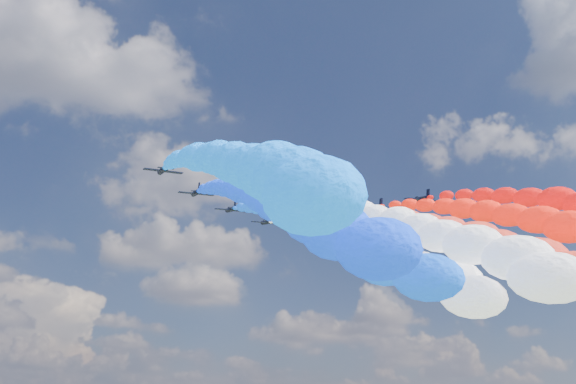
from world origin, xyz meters
name	(u,v)px	position (x,y,z in m)	size (l,w,h in m)	color
jet_0	(163,170)	(-31.11, -7.54, 93.75)	(8.11, 10.87, 2.40)	black
trail_0	(205,175)	(-31.11, -57.50, 75.47)	(6.38, 97.29, 40.98)	#0B6CFE
jet_1	(196,193)	(-21.82, 5.29, 93.75)	(8.11, 10.87, 2.40)	black
trail_1	(248,207)	(-21.82, -44.67, 75.47)	(6.38, 97.29, 40.98)	#0C38EC
jet_2	(231,209)	(-11.20, 15.55, 93.75)	(8.11, 10.87, 2.40)	black
trail_2	(293,230)	(-11.20, -34.42, 75.47)	(6.38, 97.29, 40.98)	blue
jet_3	(284,208)	(0.96, 10.42, 93.75)	(8.11, 10.87, 2.40)	black
trail_3	(369,228)	(0.96, -39.54, 75.47)	(6.38, 97.29, 40.98)	white
jet_4	(267,222)	(0.31, 23.82, 93.75)	(8.11, 10.87, 2.40)	black
trail_4	(337,245)	(0.31, -26.14, 75.47)	(6.38, 97.29, 40.98)	white
jet_5	(320,215)	(11.48, 13.03, 93.75)	(8.11, 10.87, 2.40)	black
trail_5	(417,236)	(11.48, -36.93, 75.47)	(6.38, 97.29, 40.98)	red
jet_6	(374,208)	(22.02, 3.54, 93.75)	(8.11, 10.87, 2.40)	black
trail_6	(498,227)	(22.02, -46.42, 75.47)	(6.38, 97.29, 40.98)	red
jet_7	(421,199)	(29.75, -6.07, 93.75)	(8.11, 10.87, 2.40)	black
trail_7	(574,216)	(29.75, -56.03, 75.47)	(6.38, 97.29, 40.98)	red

